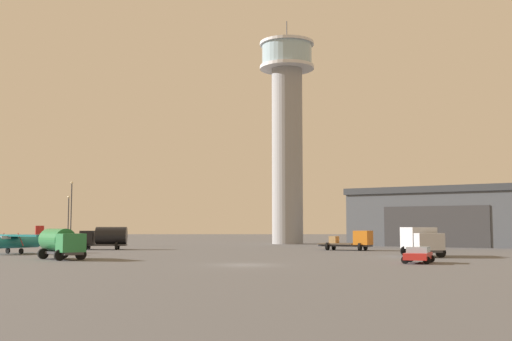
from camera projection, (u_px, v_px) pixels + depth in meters
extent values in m
plane|color=#545456|center=(247.00, 265.00, 49.76)|extent=(400.00, 400.00, 0.00)
cylinder|color=gray|center=(289.00, 155.00, 111.56)|extent=(5.47, 5.47, 31.34)
cylinder|color=silver|center=(288.00, 68.00, 112.98)|extent=(9.76, 9.76, 0.60)
cylinder|color=#99B7C6|center=(288.00, 56.00, 113.18)|extent=(8.98, 8.98, 3.80)
cylinder|color=silver|center=(288.00, 44.00, 113.37)|extent=(9.76, 9.76, 0.50)
cylinder|color=#38383D|center=(288.00, 32.00, 113.57)|extent=(0.16, 0.16, 4.00)
cube|color=#4C5159|center=(453.00, 220.00, 99.96)|extent=(33.51, 30.16, 8.11)
cube|color=#35393E|center=(452.00, 192.00, 100.36)|extent=(34.34, 30.99, 1.00)
cube|color=#38383A|center=(436.00, 227.00, 92.48)|extent=(13.32, 8.61, 6.09)
cylinder|color=teal|center=(15.00, 242.00, 70.10)|extent=(4.63, 6.29, 1.31)
cube|color=teal|center=(12.00, 235.00, 69.90)|extent=(9.81, 6.98, 0.21)
cylinder|color=red|center=(3.00, 239.00, 70.77)|extent=(0.93, 0.63, 1.44)
cylinder|color=red|center=(22.00, 239.00, 68.96)|extent=(0.93, 0.63, 1.44)
cube|color=#99B7C6|center=(5.00, 239.00, 69.07)|extent=(1.51, 1.54, 0.74)
cone|color=teal|center=(41.00, 241.00, 73.11)|extent=(1.62, 1.78, 0.98)
cube|color=red|center=(41.00, 233.00, 73.18)|extent=(0.73, 1.05, 1.80)
cube|color=teal|center=(41.00, 239.00, 73.12)|extent=(3.20, 2.50, 0.11)
cylinder|color=black|center=(9.00, 251.00, 70.81)|extent=(0.63, 0.49, 0.64)
cylinder|color=black|center=(23.00, 251.00, 69.58)|extent=(0.63, 0.49, 0.64)
cube|color=#38383D|center=(62.00, 253.00, 58.09)|extent=(5.19, 5.72, 0.24)
cube|color=#287A42|center=(72.00, 243.00, 56.53)|extent=(2.78, 2.71, 1.67)
cube|color=#99B7C6|center=(76.00, 239.00, 55.97)|extent=(1.50, 1.27, 0.83)
cylinder|color=#287A42|center=(59.00, 240.00, 58.95)|extent=(4.18, 4.42, 2.11)
cylinder|color=black|center=(82.00, 254.00, 57.12)|extent=(0.94, 0.85, 1.00)
cylinder|color=black|center=(61.00, 255.00, 55.85)|extent=(0.94, 0.85, 1.00)
cylinder|color=black|center=(65.00, 253.00, 60.09)|extent=(0.94, 0.85, 1.00)
cylinder|color=black|center=(45.00, 254.00, 58.81)|extent=(0.94, 0.85, 1.00)
cube|color=#38383D|center=(423.00, 250.00, 63.54)|extent=(2.51, 6.32, 0.24)
cube|color=#B7BABF|center=(431.00, 242.00, 61.42)|extent=(2.68, 1.92, 1.66)
cube|color=#99B7C6|center=(434.00, 238.00, 60.65)|extent=(2.17, 0.25, 0.83)
cube|color=#B7BABF|center=(420.00, 238.00, 64.66)|extent=(2.87, 4.33, 2.23)
cylinder|color=black|center=(442.00, 252.00, 61.47)|extent=(1.02, 0.35, 1.00)
cylinder|color=black|center=(419.00, 253.00, 61.30)|extent=(1.02, 0.35, 1.00)
cylinder|color=black|center=(428.00, 251.00, 65.46)|extent=(1.02, 0.35, 1.00)
cylinder|color=black|center=(406.00, 251.00, 65.29)|extent=(1.02, 0.35, 1.00)
cube|color=#38383D|center=(347.00, 245.00, 80.55)|extent=(6.83, 4.91, 0.24)
cube|color=orange|center=(364.00, 238.00, 79.49)|extent=(2.82, 3.05, 1.78)
cube|color=#99B7C6|center=(371.00, 235.00, 79.11)|extent=(1.06, 1.88, 0.89)
cube|color=brown|center=(339.00, 244.00, 81.08)|extent=(5.15, 4.31, 0.16)
cube|color=#997547|center=(335.00, 240.00, 81.34)|extent=(1.40, 1.40, 0.90)
cylinder|color=black|center=(367.00, 246.00, 80.39)|extent=(0.72, 1.01, 1.00)
cylinder|color=black|center=(361.00, 247.00, 78.45)|extent=(0.72, 1.01, 1.00)
cylinder|color=black|center=(335.00, 246.00, 82.46)|extent=(0.72, 1.01, 1.00)
cylinder|color=black|center=(329.00, 246.00, 80.52)|extent=(0.72, 1.01, 1.00)
cube|color=#38383D|center=(105.00, 245.00, 83.05)|extent=(6.11, 2.43, 0.24)
cube|color=black|center=(89.00, 237.00, 82.95)|extent=(1.88, 2.52, 1.75)
cube|color=#99B7C6|center=(83.00, 235.00, 82.92)|extent=(0.26, 2.02, 0.88)
cylinder|color=black|center=(113.00, 235.00, 83.25)|extent=(4.18, 2.61, 2.26)
cylinder|color=black|center=(88.00, 246.00, 81.80)|extent=(0.36, 1.02, 1.00)
cylinder|color=black|center=(90.00, 246.00, 83.92)|extent=(0.36, 1.02, 1.00)
cylinder|color=black|center=(118.00, 246.00, 82.14)|extent=(0.36, 1.02, 1.00)
cylinder|color=black|center=(120.00, 245.00, 84.26)|extent=(0.36, 1.02, 1.00)
cube|color=red|center=(419.00, 256.00, 52.09)|extent=(3.27, 4.42, 0.55)
cube|color=#99B7C6|center=(420.00, 250.00, 52.32)|extent=(2.42, 2.72, 0.50)
cylinder|color=black|center=(428.00, 260.00, 50.51)|extent=(0.66, 0.41, 0.64)
cylinder|color=black|center=(406.00, 260.00, 51.18)|extent=(0.66, 0.41, 0.64)
cylinder|color=black|center=(432.00, 259.00, 52.94)|extent=(0.66, 0.41, 0.64)
cylinder|color=black|center=(411.00, 258.00, 53.61)|extent=(0.66, 0.41, 0.64)
cylinder|color=#38383D|center=(72.00, 215.00, 99.56)|extent=(0.18, 0.18, 9.81)
sphere|color=#F9E5B2|center=(73.00, 183.00, 100.02)|extent=(0.44, 0.44, 0.44)
cylinder|color=#38383D|center=(70.00, 222.00, 104.60)|extent=(0.18, 0.18, 7.76)
sphere|color=#F9E5B2|center=(70.00, 197.00, 104.97)|extent=(0.44, 0.44, 0.44)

